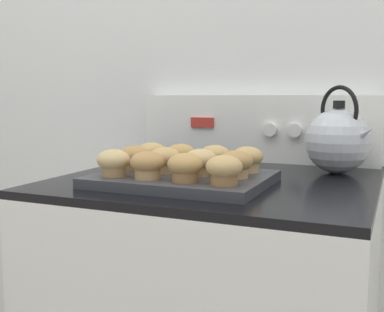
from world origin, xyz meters
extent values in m
cube|color=silver|center=(0.00, 0.72, 1.20)|extent=(8.00, 0.05, 2.40)
cube|color=black|center=(0.00, 0.36, 0.90)|extent=(0.72, 0.68, 0.02)
cube|color=white|center=(0.00, 0.67, 1.00)|extent=(0.71, 0.05, 0.20)
cube|color=#B72D23|center=(-0.16, 0.64, 1.02)|extent=(0.07, 0.01, 0.03)
cylinder|color=white|center=(0.05, 0.63, 1.00)|extent=(0.04, 0.02, 0.04)
cylinder|color=white|center=(0.12, 0.63, 1.00)|extent=(0.04, 0.02, 0.04)
cylinder|color=white|center=(0.19, 0.63, 1.00)|extent=(0.04, 0.02, 0.04)
cylinder|color=white|center=(0.27, 0.63, 1.00)|extent=(0.04, 0.02, 0.04)
cube|color=#38383D|center=(-0.04, 0.24, 0.92)|extent=(0.37, 0.29, 0.02)
cylinder|color=#A37A4C|center=(-0.17, 0.16, 0.94)|extent=(0.05, 0.05, 0.03)
ellipsoid|color=tan|center=(-0.17, 0.16, 0.96)|extent=(0.07, 0.07, 0.05)
cylinder|color=tan|center=(-0.09, 0.15, 0.94)|extent=(0.05, 0.05, 0.03)
ellipsoid|color=#B2844C|center=(-0.09, 0.15, 0.96)|extent=(0.07, 0.07, 0.05)
cylinder|color=olive|center=(0.00, 0.16, 0.94)|extent=(0.05, 0.05, 0.03)
ellipsoid|color=tan|center=(0.00, 0.16, 0.96)|extent=(0.07, 0.07, 0.05)
cylinder|color=olive|center=(0.08, 0.15, 0.94)|extent=(0.05, 0.05, 0.03)
ellipsoid|color=tan|center=(0.08, 0.15, 0.96)|extent=(0.07, 0.07, 0.05)
cylinder|color=#A37A4C|center=(-0.17, 0.24, 0.94)|extent=(0.05, 0.05, 0.03)
ellipsoid|color=#B2844C|center=(-0.17, 0.24, 0.96)|extent=(0.07, 0.07, 0.05)
cylinder|color=tan|center=(-0.09, 0.24, 0.94)|extent=(0.05, 0.05, 0.03)
ellipsoid|color=tan|center=(-0.09, 0.24, 0.96)|extent=(0.07, 0.07, 0.05)
cylinder|color=tan|center=(0.00, 0.24, 0.94)|extent=(0.05, 0.05, 0.03)
ellipsoid|color=tan|center=(0.00, 0.24, 0.96)|extent=(0.07, 0.07, 0.05)
cylinder|color=tan|center=(0.08, 0.24, 0.94)|extent=(0.05, 0.05, 0.03)
ellipsoid|color=#B2844C|center=(0.08, 0.24, 0.96)|extent=(0.07, 0.07, 0.05)
cylinder|color=#A37A4C|center=(-0.17, 0.32, 0.94)|extent=(0.05, 0.05, 0.03)
ellipsoid|color=tan|center=(-0.17, 0.32, 0.96)|extent=(0.07, 0.07, 0.05)
cylinder|color=tan|center=(-0.09, 0.32, 0.94)|extent=(0.05, 0.05, 0.03)
ellipsoid|color=tan|center=(-0.09, 0.32, 0.96)|extent=(0.07, 0.07, 0.05)
cylinder|color=#A37A4C|center=(0.00, 0.33, 0.94)|extent=(0.05, 0.05, 0.03)
ellipsoid|color=tan|center=(0.00, 0.33, 0.96)|extent=(0.07, 0.07, 0.05)
cylinder|color=tan|center=(0.08, 0.32, 0.94)|extent=(0.05, 0.05, 0.03)
ellipsoid|color=tan|center=(0.08, 0.32, 0.96)|extent=(0.07, 0.07, 0.05)
sphere|color=silver|center=(0.25, 0.53, 0.99)|extent=(0.16, 0.16, 0.16)
cylinder|color=black|center=(0.25, 0.53, 1.08)|extent=(0.03, 0.03, 0.02)
cone|color=silver|center=(0.31, 0.48, 1.01)|extent=(0.09, 0.08, 0.07)
torus|color=black|center=(0.25, 0.53, 1.06)|extent=(0.10, 0.09, 0.12)
camera|label=1|loc=(0.39, -0.72, 1.10)|focal=45.00mm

